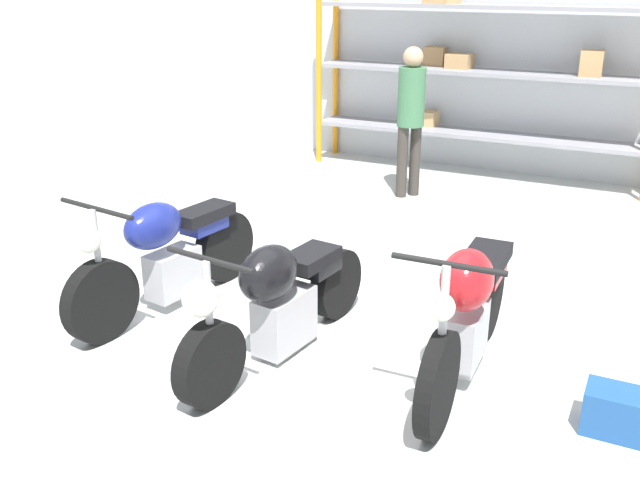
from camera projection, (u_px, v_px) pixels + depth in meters
ground_plane at (296, 346)px, 5.25m from camera, size 30.00×30.00×0.00m
back_wall at (496, 35)px, 9.30m from camera, size 30.00×0.08×3.60m
shelving_rack at (477, 67)px, 9.19m from camera, size 4.42×0.63×2.67m
motorcycle_blue at (167, 254)px, 5.70m from camera, size 0.74×1.99×1.04m
motorcycle_black at (277, 300)px, 4.96m from camera, size 0.67×2.04×0.99m
motorcycle_red at (469, 310)px, 4.67m from camera, size 0.65×2.01×1.09m
person_browsing at (411, 110)px, 8.39m from camera, size 0.45×0.45×1.78m
toolbox at (622, 413)px, 4.21m from camera, size 0.44×0.26×0.28m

